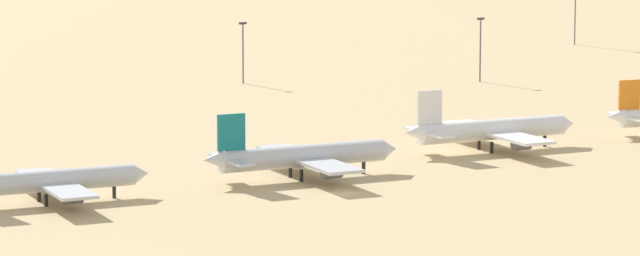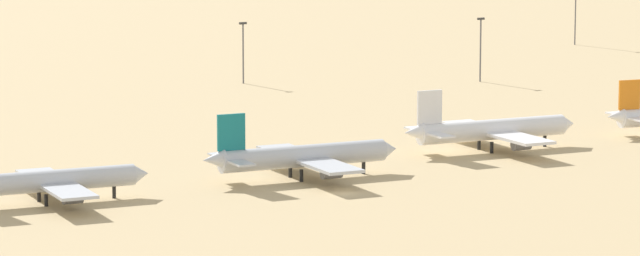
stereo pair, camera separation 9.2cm
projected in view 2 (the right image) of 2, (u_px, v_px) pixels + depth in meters
The scene contains 7 objects.
ground at pixel (345, 193), 258.96m from camera, with size 4000.00×4000.00×0.00m, color tan.
parked_jet_navy_3 at pixel (48, 181), 250.56m from camera, with size 30.59×26.01×10.12m.
parked_jet_teal_4 at pixel (301, 156), 270.18m from camera, with size 33.57×28.50×11.09m.
parked_jet_white_5 at pixel (491, 130), 296.99m from camera, with size 34.06×28.92×11.26m.
light_pole_west at pixel (243, 48), 389.32m from camera, with size 1.80×0.50×13.94m.
light_pole_mid at pixel (576, 7), 473.82m from camera, with size 1.80×0.50×18.18m.
light_pole_east at pixel (481, 45), 392.49m from camera, with size 1.80×0.50×14.67m.
Camera 2 is at (-142.79, -210.77, 48.56)m, focal length 96.72 mm.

